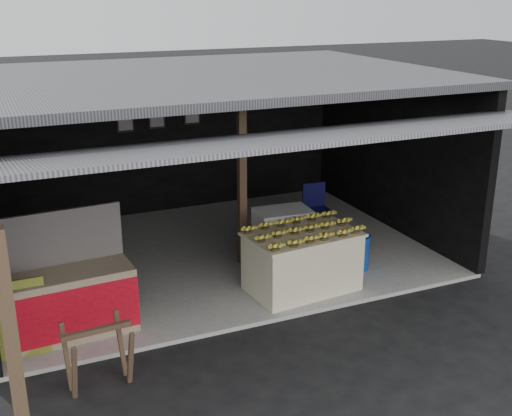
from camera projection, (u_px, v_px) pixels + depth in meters
name	position (u px, v px, depth m)	size (l,w,h in m)	color
ground	(276.00, 322.00, 8.58)	(80.00, 80.00, 0.00)	black
concrete_slab	(212.00, 254.00, 10.73)	(7.00, 5.00, 0.06)	gray
shophouse	(203.00, 128.00, 10.34)	(7.40, 7.29, 3.02)	black
banana_table	(302.00, 261.00, 9.26)	(1.67, 1.11, 0.87)	white
banana_pile	(303.00, 227.00, 9.09)	(1.46, 0.88, 0.17)	gold
white_crate	(283.00, 238.00, 10.05)	(0.88, 0.62, 0.94)	white
neighbor_stall	(72.00, 299.00, 8.07)	(1.56, 0.78, 1.56)	#998466
green_signboard	(19.00, 319.00, 7.55)	(0.64, 0.04, 0.96)	black
sawhorse	(98.00, 350.00, 7.02)	(0.77, 0.70, 0.74)	brown
water_barrel	(358.00, 253.00, 10.00)	(0.36, 0.36, 0.53)	navy
plastic_chair	(316.00, 204.00, 11.42)	(0.47, 0.47, 0.91)	#0B0A39
magenta_rug	(312.00, 247.00, 10.90)	(1.50, 1.00, 0.01)	#801C55
picture_frames	(158.00, 117.00, 12.13)	(1.62, 0.04, 0.46)	black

